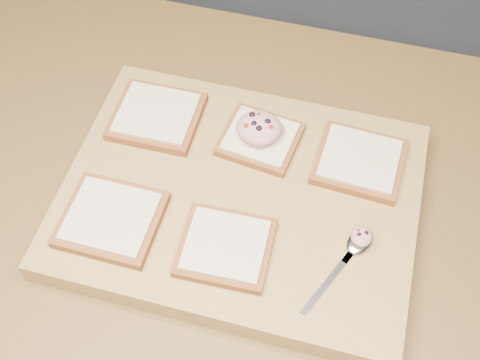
% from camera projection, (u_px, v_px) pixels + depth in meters
% --- Properties ---
extents(island_counter, '(2.00, 0.80, 0.90)m').
position_uv_depth(island_counter, '(318.00, 334.00, 1.24)').
color(island_counter, slate).
rests_on(island_counter, ground).
extents(cutting_board, '(0.50, 0.38, 0.04)m').
position_uv_depth(cutting_board, '(240.00, 199.00, 0.87)').
color(cutting_board, '#A48546').
rests_on(cutting_board, island_counter).
extents(bread_far_left, '(0.13, 0.12, 0.02)m').
position_uv_depth(bread_far_left, '(157.00, 116.00, 0.92)').
color(bread_far_left, brown).
rests_on(bread_far_left, cutting_board).
extents(bread_far_center, '(0.12, 0.11, 0.02)m').
position_uv_depth(bread_far_center, '(260.00, 139.00, 0.90)').
color(bread_far_center, brown).
rests_on(bread_far_center, cutting_board).
extents(bread_far_right, '(0.13, 0.12, 0.02)m').
position_uv_depth(bread_far_right, '(359.00, 161.00, 0.87)').
color(bread_far_right, brown).
rests_on(bread_far_right, cutting_board).
extents(bread_near_left, '(0.13, 0.12, 0.02)m').
position_uv_depth(bread_near_left, '(111.00, 219.00, 0.82)').
color(bread_near_left, brown).
rests_on(bread_near_left, cutting_board).
extents(bread_near_center, '(0.12, 0.11, 0.02)m').
position_uv_depth(bread_near_center, '(225.00, 247.00, 0.80)').
color(bread_near_center, brown).
rests_on(bread_near_center, cutting_board).
extents(tuna_salad_dollop, '(0.07, 0.06, 0.03)m').
position_uv_depth(tuna_salad_dollop, '(259.00, 128.00, 0.88)').
color(tuna_salad_dollop, '#DA948B').
rests_on(tuna_salad_dollop, bread_far_center).
extents(spoon, '(0.08, 0.15, 0.01)m').
position_uv_depth(spoon, '(355.00, 247.00, 0.80)').
color(spoon, silver).
rests_on(spoon, cutting_board).
extents(spoon_salad, '(0.03, 0.03, 0.02)m').
position_uv_depth(spoon_salad, '(362.00, 236.00, 0.79)').
color(spoon_salad, '#DA948B').
rests_on(spoon_salad, spoon).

